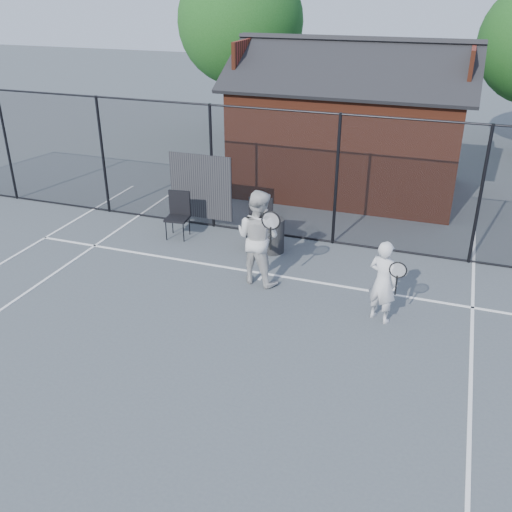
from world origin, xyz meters
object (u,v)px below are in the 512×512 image
(chair_left, at_px, (177,216))
(waste_bin, at_px, (272,235))
(player_back, at_px, (258,237))
(chair_right, at_px, (259,226))
(clubhouse, at_px, (350,134))
(player_front, at_px, (383,282))

(chair_left, xyz_separation_m, waste_bin, (2.34, 0.00, -0.14))
(player_back, relative_size, waste_bin, 2.47)
(chair_right, bearing_deg, clubhouse, 70.60)
(player_front, relative_size, chair_right, 1.35)
(chair_right, bearing_deg, waste_bin, -7.86)
(chair_left, distance_m, waste_bin, 2.35)
(clubhouse, xyz_separation_m, player_front, (2.02, -6.98, -0.84))
(waste_bin, bearing_deg, chair_left, 180.00)
(player_back, bearing_deg, waste_bin, 96.68)
(player_back, bearing_deg, clubhouse, 85.34)
(player_front, bearing_deg, waste_bin, 142.41)
(clubhouse, height_order, chair_right, clubhouse)
(player_front, bearing_deg, clubhouse, 106.15)
(player_back, bearing_deg, chair_right, 108.73)
(chair_right, height_order, waste_bin, chair_right)
(player_back, height_order, waste_bin, player_back)
(player_front, distance_m, waste_bin, 3.43)
(player_front, bearing_deg, player_back, 165.58)
(clubhouse, bearing_deg, player_back, -94.66)
(waste_bin, bearing_deg, player_back, -83.32)
(chair_right, relative_size, waste_bin, 1.45)
(chair_right, bearing_deg, chair_left, 172.14)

